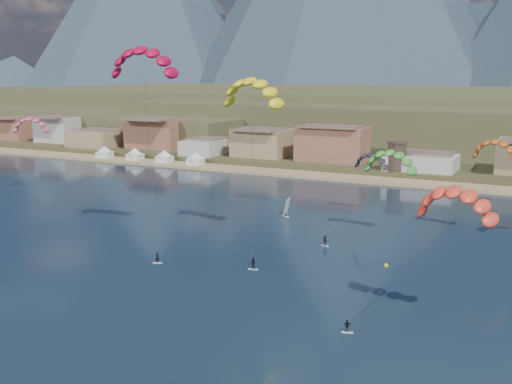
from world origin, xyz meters
TOP-DOWN VIEW (x-y plane):
  - ground at (0.00, 0.00)m, footprint 2400.00×2400.00m
  - beach at (0.00, 106.00)m, footprint 2200.00×12.00m
  - land at (0.00, 560.00)m, footprint 2200.00×900.00m
  - foothills at (22.39, 232.47)m, footprint 940.00×210.00m
  - town at (-40.00, 122.00)m, footprint 400.00×24.00m
  - watchtower at (5.00, 114.00)m, footprint 5.82×5.82m
  - beach_tents at (-76.25, 106.00)m, footprint 43.40×6.40m
  - kitesurfer_red at (-18.56, 25.79)m, footprint 15.67×13.67m
  - kitesurfer_yellow at (-2.49, 35.66)m, footprint 14.98×18.95m
  - kitesurfer_orange at (36.41, 12.30)m, footprint 16.66×11.86m
  - kitesurfer_green at (18.74, 50.43)m, footprint 14.19×15.37m
  - distant_kite_pink at (-71.17, 50.29)m, footprint 9.86×7.58m
  - distant_kite_dark at (10.63, 67.00)m, footprint 8.30×6.04m
  - distant_kite_orange at (36.42, 58.03)m, footprint 9.20×6.45m
  - windsurfer at (-4.51, 55.71)m, footprint 2.54×2.57m
  - buoy at (23.65, 31.36)m, footprint 0.72×0.72m

SIDE VIEW (x-z plane):
  - ground at x=0.00m, z-range 0.00..0.00m
  - land at x=0.00m, z-range -2.00..2.00m
  - buoy at x=23.65m, z-range -0.24..0.48m
  - beach at x=0.00m, z-range -0.20..0.70m
  - windsurfer at x=-4.51m, z-range -0.74..3.32m
  - beach_tents at x=-76.25m, z-range 1.21..6.21m
  - watchtower at x=5.00m, z-range 2.07..10.67m
  - town at x=-40.00m, z-range 2.00..14.00m
  - foothills at x=22.39m, z-range 0.08..18.08m
  - distant_kite_dark at x=10.63m, z-range 4.53..19.70m
  - kitesurfer_green at x=18.74m, z-range 4.76..24.67m
  - kitesurfer_orange at x=36.41m, z-range 5.74..26.30m
  - distant_kite_orange at x=36.42m, z-range 7.18..27.18m
  - distant_kite_pink at x=-71.17m, z-range 7.60..28.56m
  - kitesurfer_yellow at x=-2.49m, z-range 11.50..43.98m
  - kitesurfer_red at x=-18.56m, z-range 14.87..51.25m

